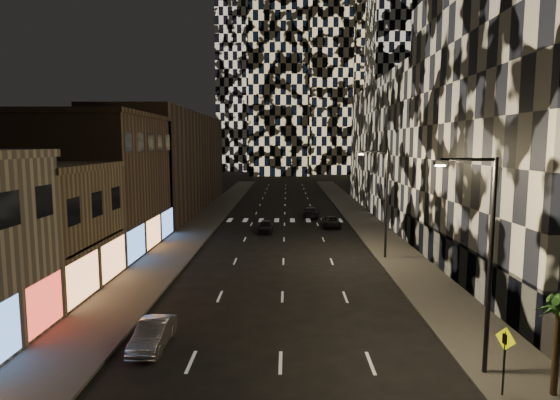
{
  "coord_description": "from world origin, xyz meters",
  "views": [
    {
      "loc": [
        0.26,
        -8.78,
        9.68
      ],
      "look_at": [
        -0.18,
        21.73,
        6.0
      ],
      "focal_mm": 30.0,
      "sensor_mm": 36.0,
      "label": 1
    }
  ],
  "objects_px": {
    "car_silver_parked": "(153,334)",
    "streetlight_near": "(485,250)",
    "car_dark_oncoming": "(311,212)",
    "palm_tree": "(559,314)",
    "car_dark_rightlane": "(331,222)",
    "car_dark_midlane": "(266,226)",
    "streetlight_far": "(384,196)",
    "ped_sign": "(505,349)"
  },
  "relations": [
    {
      "from": "streetlight_near",
      "to": "car_dark_rightlane",
      "type": "distance_m",
      "value": 35.42
    },
    {
      "from": "streetlight_near",
      "to": "streetlight_far",
      "type": "height_order",
      "value": "same"
    },
    {
      "from": "car_silver_parked",
      "to": "streetlight_near",
      "type": "bearing_deg",
      "value": -8.72
    },
    {
      "from": "car_dark_oncoming",
      "to": "palm_tree",
      "type": "bearing_deg",
      "value": 103.79
    },
    {
      "from": "car_dark_rightlane",
      "to": "ped_sign",
      "type": "distance_m",
      "value": 36.97
    },
    {
      "from": "car_dark_rightlane",
      "to": "ped_sign",
      "type": "bearing_deg",
      "value": -84.35
    },
    {
      "from": "car_dark_rightlane",
      "to": "car_silver_parked",
      "type": "bearing_deg",
      "value": -108.68
    },
    {
      "from": "streetlight_far",
      "to": "palm_tree",
      "type": "bearing_deg",
      "value": -84.43
    },
    {
      "from": "car_silver_parked",
      "to": "ped_sign",
      "type": "relative_size",
      "value": 1.46
    },
    {
      "from": "car_dark_midlane",
      "to": "ped_sign",
      "type": "distance_m",
      "value": 35.27
    },
    {
      "from": "streetlight_near",
      "to": "palm_tree",
      "type": "bearing_deg",
      "value": -39.93
    },
    {
      "from": "streetlight_near",
      "to": "palm_tree",
      "type": "distance_m",
      "value": 3.41
    },
    {
      "from": "streetlight_far",
      "to": "car_dark_oncoming",
      "type": "distance_m",
      "value": 23.42
    },
    {
      "from": "car_dark_midlane",
      "to": "palm_tree",
      "type": "distance_m",
      "value": 35.93
    },
    {
      "from": "streetlight_far",
      "to": "ped_sign",
      "type": "xyz_separation_m",
      "value": [
        0.15,
        -21.84,
        -3.39
      ]
    },
    {
      "from": "streetlight_far",
      "to": "car_dark_oncoming",
      "type": "xyz_separation_m",
      "value": [
        -4.85,
        22.43,
        -4.66
      ]
    },
    {
      "from": "car_dark_midlane",
      "to": "palm_tree",
      "type": "relative_size",
      "value": 1.01
    },
    {
      "from": "streetlight_near",
      "to": "car_dark_rightlane",
      "type": "relative_size",
      "value": 2.04
    },
    {
      "from": "car_dark_rightlane",
      "to": "car_dark_midlane",
      "type": "bearing_deg",
      "value": -156.08
    },
    {
      "from": "car_dark_rightlane",
      "to": "ped_sign",
      "type": "xyz_separation_m",
      "value": [
        3.05,
        -36.82,
        1.35
      ]
    },
    {
      "from": "car_silver_parked",
      "to": "car_dark_oncoming",
      "type": "xyz_separation_m",
      "value": [
        9.61,
        39.94,
        0.05
      ]
    },
    {
      "from": "car_silver_parked",
      "to": "car_dark_midlane",
      "type": "bearing_deg",
      "value": 83.12
    },
    {
      "from": "car_silver_parked",
      "to": "streetlight_far",
      "type": "bearing_deg",
      "value": 51.47
    },
    {
      "from": "car_dark_midlane",
      "to": "car_dark_oncoming",
      "type": "distance_m",
      "value": 11.99
    },
    {
      "from": "streetlight_near",
      "to": "car_dark_rightlane",
      "type": "xyz_separation_m",
      "value": [
        -2.9,
        34.98,
        -4.74
      ]
    },
    {
      "from": "car_dark_midlane",
      "to": "ped_sign",
      "type": "height_order",
      "value": "ped_sign"
    },
    {
      "from": "car_dark_midlane",
      "to": "streetlight_near",
      "type": "bearing_deg",
      "value": -70.9
    },
    {
      "from": "streetlight_far",
      "to": "palm_tree",
      "type": "distance_m",
      "value": 21.97
    },
    {
      "from": "car_dark_rightlane",
      "to": "palm_tree",
      "type": "relative_size",
      "value": 1.13
    },
    {
      "from": "streetlight_near",
      "to": "car_dark_midlane",
      "type": "relative_size",
      "value": 2.29
    },
    {
      "from": "palm_tree",
      "to": "ped_sign",
      "type": "bearing_deg",
      "value": -178.19
    },
    {
      "from": "streetlight_near",
      "to": "palm_tree",
      "type": "xyz_separation_m",
      "value": [
        2.12,
        -1.78,
        -1.99
      ]
    },
    {
      "from": "car_dark_oncoming",
      "to": "ped_sign",
      "type": "distance_m",
      "value": 44.57
    },
    {
      "from": "car_silver_parked",
      "to": "car_dark_midlane",
      "type": "height_order",
      "value": "car_dark_midlane"
    },
    {
      "from": "ped_sign",
      "to": "palm_tree",
      "type": "distance_m",
      "value": 2.41
    },
    {
      "from": "car_dark_rightlane",
      "to": "palm_tree",
      "type": "bearing_deg",
      "value": -81.31
    },
    {
      "from": "streetlight_far",
      "to": "car_dark_oncoming",
      "type": "height_order",
      "value": "streetlight_far"
    },
    {
      "from": "streetlight_far",
      "to": "car_dark_rightlane",
      "type": "distance_m",
      "value": 15.97
    },
    {
      "from": "car_dark_midlane",
      "to": "car_dark_rightlane",
      "type": "bearing_deg",
      "value": 24.01
    },
    {
      "from": "car_silver_parked",
      "to": "car_dark_oncoming",
      "type": "distance_m",
      "value": 41.08
    },
    {
      "from": "car_dark_oncoming",
      "to": "car_dark_rightlane",
      "type": "distance_m",
      "value": 7.7
    },
    {
      "from": "car_dark_oncoming",
      "to": "car_silver_parked",
      "type": "bearing_deg",
      "value": 81.3
    }
  ]
}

